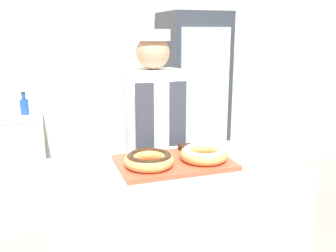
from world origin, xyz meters
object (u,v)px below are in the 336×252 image
object	(u,v)px
donut_chocolate_glaze	(149,159)
bottle_blue	(24,106)
donut_light_glaze	(204,153)
baker_person	(154,148)
serving_tray	(174,162)
brownie_back_left	(146,152)
brownie_back_right	(186,148)
beverage_fridge	(192,105)

from	to	relation	value
donut_chocolate_glaze	bottle_blue	size ratio (longest dim) A/B	1.22
donut_light_glaze	baker_person	size ratio (longest dim) A/B	0.15
donut_chocolate_glaze	donut_light_glaze	bearing A→B (deg)	0.00
donut_light_glaze	baker_person	world-z (taller)	baker_person
serving_tray	baker_person	xyz separation A→B (m)	(0.07, 0.61, -0.11)
brownie_back_left	brownie_back_right	bearing A→B (deg)	0.00
serving_tray	beverage_fridge	size ratio (longest dim) A/B	0.32
donut_chocolate_glaze	baker_person	distance (m)	0.71
brownie_back_left	beverage_fridge	bearing A→B (deg)	60.35
brownie_back_left	bottle_blue	world-z (taller)	bottle_blue
donut_light_glaze	beverage_fridge	bearing A→B (deg)	69.67
serving_tray	donut_chocolate_glaze	bearing A→B (deg)	-163.04
brownie_back_left	bottle_blue	xyz separation A→B (m)	(-0.66, 1.60, -0.01)
brownie_back_right	donut_chocolate_glaze	bearing A→B (deg)	-146.34
donut_light_glaze	baker_person	xyz separation A→B (m)	(-0.07, 0.66, -0.16)
donut_light_glaze	serving_tray	bearing A→B (deg)	163.04
donut_light_glaze	beverage_fridge	distance (m)	1.92
baker_person	brownie_back_left	bearing A→B (deg)	-111.10
brownie_back_left	brownie_back_right	size ratio (longest dim) A/B	1.00
baker_person	bottle_blue	world-z (taller)	baker_person
brownie_back_right	beverage_fridge	bearing A→B (deg)	66.82
donut_light_glaze	brownie_back_right	xyz separation A→B (m)	(-0.03, 0.17, -0.02)
brownie_back_right	donut_light_glaze	bearing A→B (deg)	-80.18
serving_tray	baker_person	distance (m)	0.63
beverage_fridge	serving_tray	bearing A→B (deg)	-114.81
brownie_back_left	donut_light_glaze	bearing A→B (deg)	-33.66
donut_chocolate_glaze	donut_light_glaze	xyz separation A→B (m)	(0.29, 0.00, 0.00)
donut_light_glaze	brownie_back_left	xyz separation A→B (m)	(-0.26, 0.17, -0.02)
brownie_back_right	baker_person	bearing A→B (deg)	95.04
brownie_back_right	bottle_blue	distance (m)	1.83
donut_light_glaze	beverage_fridge	size ratio (longest dim) A/B	0.14
donut_light_glaze	bottle_blue	size ratio (longest dim) A/B	1.22
serving_tray	bottle_blue	size ratio (longest dim) A/B	2.88
donut_chocolate_glaze	donut_light_glaze	world-z (taller)	same
brownie_back_right	baker_person	xyz separation A→B (m)	(-0.04, 0.48, -0.14)
serving_tray	donut_light_glaze	world-z (taller)	donut_light_glaze
donut_chocolate_glaze	brownie_back_right	distance (m)	0.31
beverage_fridge	bottle_blue	xyz separation A→B (m)	(-1.59, -0.02, 0.09)
donut_light_glaze	beverage_fridge	world-z (taller)	beverage_fridge
serving_tray	baker_person	size ratio (longest dim) A/B	0.35
donut_light_glaze	bottle_blue	world-z (taller)	bottle_blue
serving_tray	donut_light_glaze	bearing A→B (deg)	-16.96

